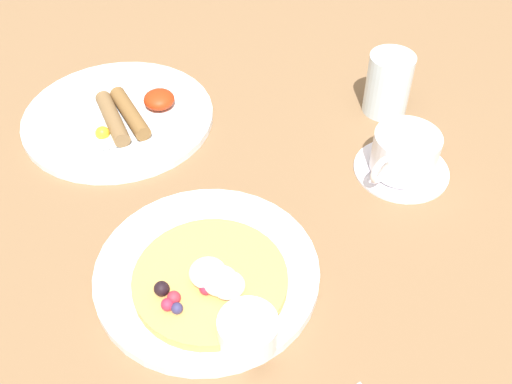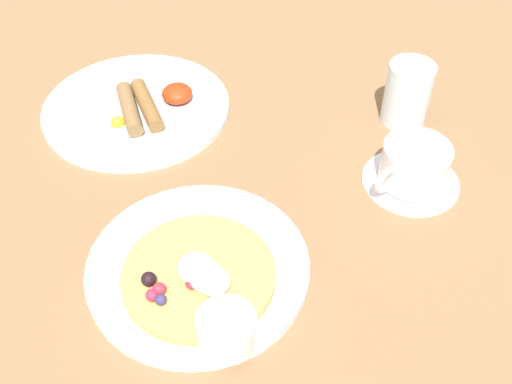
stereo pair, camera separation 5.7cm
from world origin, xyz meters
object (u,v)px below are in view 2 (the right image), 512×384
object	(u,v)px
pancake_plate	(200,268)
syrup_ramekin	(227,329)
breakfast_plate	(137,108)
coffee_cup	(414,164)
water_glass	(408,93)
coffee_saucer	(410,181)

from	to	relation	value
pancake_plate	syrup_ramekin	xyz separation A→B (cm)	(5.00, -8.50, 2.37)
breakfast_plate	coffee_cup	bearing A→B (deg)	-11.52
syrup_ramekin	water_glass	world-z (taller)	water_glass
breakfast_plate	water_glass	world-z (taller)	water_glass
coffee_cup	water_glass	distance (cm)	13.32
pancake_plate	coffee_saucer	bearing A→B (deg)	39.47
coffee_cup	water_glass	bearing A→B (deg)	94.91
coffee_saucer	coffee_cup	distance (cm)	3.03
pancake_plate	syrup_ramekin	world-z (taller)	syrup_ramekin
coffee_saucer	pancake_plate	bearing A→B (deg)	-140.53
breakfast_plate	coffee_saucer	size ratio (longest dim) A/B	2.18
pancake_plate	breakfast_plate	size ratio (longest dim) A/B	0.91
syrup_ramekin	coffee_saucer	world-z (taller)	syrup_ramekin
pancake_plate	coffee_cup	distance (cm)	29.60
coffee_saucer	coffee_cup	xyz separation A→B (cm)	(-0.09, -0.11, 3.03)
pancake_plate	water_glass	size ratio (longest dim) A/B	2.75
coffee_saucer	water_glass	bearing A→B (deg)	95.36
pancake_plate	water_glass	distance (cm)	38.77
pancake_plate	coffee_saucer	size ratio (longest dim) A/B	2.00
syrup_ramekin	water_glass	distance (cm)	43.75
pancake_plate	coffee_saucer	world-z (taller)	pancake_plate
syrup_ramekin	breakfast_plate	bearing A→B (deg)	121.37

